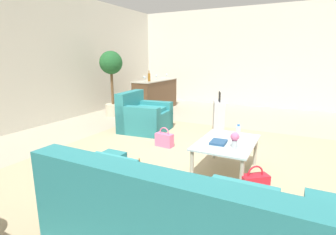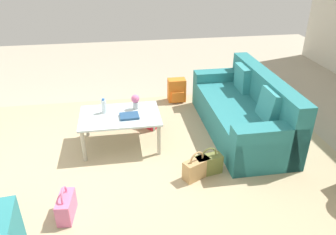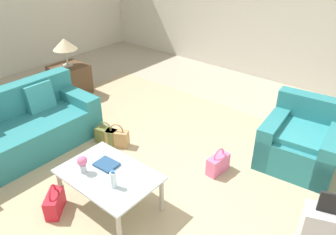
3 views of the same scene
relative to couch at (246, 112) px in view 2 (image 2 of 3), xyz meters
name	(u,v)px [view 2 (image 2 of 3)]	position (x,y,z in m)	size (l,w,h in m)	color
ground_plane	(91,169)	(2.19, 0.60, -0.30)	(12.00, 12.00, 0.00)	#A89E89
area_rug	(141,174)	(1.59, 0.80, -0.30)	(5.20, 4.40, 0.01)	tan
couch	(246,112)	(0.00, 0.00, 0.00)	(0.90, 2.12, 0.86)	teal
coffee_table	(120,119)	(1.79, 0.10, 0.10)	(1.05, 0.72, 0.46)	silver
water_bottle	(104,106)	(1.99, 0.00, 0.25)	(0.06, 0.06, 0.20)	silver
coffee_table_book	(129,116)	(1.67, 0.18, 0.17)	(0.24, 0.19, 0.03)	navy
flower_vase	(135,101)	(1.57, -0.05, 0.28)	(0.11, 0.11, 0.21)	#B2B7BC
handbag_tan	(196,168)	(0.95, 0.96, -0.17)	(0.35, 0.27, 0.36)	tan
handbag_red	(148,119)	(1.38, -0.35, -0.17)	(0.31, 0.34, 0.36)	red
handbag_olive	(208,164)	(0.79, 0.90, -0.17)	(0.34, 0.20, 0.36)	olive
handbag_pink	(66,206)	(2.38, 1.37, -0.17)	(0.17, 0.33, 0.36)	pink
backpack_orange	(177,91)	(0.79, -1.19, -0.11)	(0.30, 0.25, 0.40)	orange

